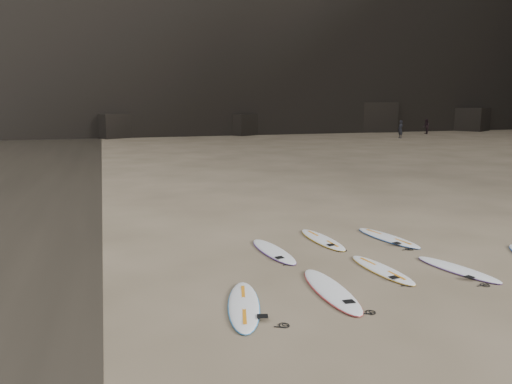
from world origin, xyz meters
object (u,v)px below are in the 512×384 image
Objects in this scene: person_b at (426,127)px; surfboard_7 at (388,238)px; surfboard_0 at (244,305)px; person_a at (400,129)px; surfboard_2 at (382,269)px; surfboard_3 at (457,269)px; surfboard_5 at (273,251)px; surfboard_6 at (322,239)px; surfboard_1 at (331,290)px.

surfboard_7 is at bearing -16.64° from person_b.
surfboard_0 is 1.35× the size of person_a.
surfboard_2 is (3.67, 1.05, -0.00)m from surfboard_0.
surfboard_7 is (1.62, 2.36, 0.00)m from surfboard_2.
surfboard_3 is 0.94× the size of surfboard_5.
surfboard_1 is at bearing -115.73° from surfboard_6.
surfboard_0 is at bearing -38.01° from person_a.
surfboard_1 is 2.96m from surfboard_5.
surfboard_6 is (1.43, 3.58, -0.01)m from surfboard_1.
surfboard_3 is at bearing -14.53° from person_b.
surfboard_6 is 40.04m from person_a.
person_b is (33.22, 40.75, 0.82)m from surfboard_0.
surfboard_3 is at bearing -32.48° from person_a.
surfboard_5 is (1.69, 3.15, -0.00)m from surfboard_0.
person_a is at bearing 57.50° from surfboard_1.
surfboard_1 reaches higher than surfboard_3.
surfboard_3 is 4.53m from surfboard_5.
surfboard_6 is 1.93m from surfboard_7.
surfboard_7 is at bearing -15.32° from surfboard_6.
surfboard_6 is 1.38× the size of person_b.
surfboard_6 is (-0.28, 2.74, 0.00)m from surfboard_2.
surfboard_5 is at bearing 172.35° from surfboard_7.
surfboard_2 is at bearing -136.07° from surfboard_7.
surfboard_5 is at bearing -19.82° from person_b.
surfboard_2 is 0.95× the size of surfboard_6.
person_b reaches higher than surfboard_3.
surfboard_0 reaches higher than surfboard_2.
surfboard_1 reaches higher than surfboard_2.
person_a is (21.59, 32.79, 0.87)m from surfboard_7.
person_b is at bearing 44.41° from surfboard_5.
surfboard_6 is at bearing 89.49° from surfboard_2.
surfboard_2 is 1.80m from surfboard_3.
surfboard_0 is 1.04× the size of surfboard_6.
surfboard_5 is (-0.27, 2.95, -0.00)m from surfboard_1.
person_a is (23.49, 32.41, 0.87)m from surfboard_6.
surfboard_5 reaches higher than surfboard_3.
surfboard_7 is (1.90, -0.38, 0.00)m from surfboard_6.
person_a reaches higher than surfboard_1.
surfboard_5 is 1.81m from surfboard_6.
person_b is at bearing 46.99° from surfboard_2.
surfboard_7 is at bearing 76.79° from surfboard_3.
surfboard_2 is 42.13m from person_a.
surfboard_2 is 0.95× the size of surfboard_5.
surfboard_0 is 1.43× the size of person_b.
surfboard_6 is 1.30× the size of person_a.
surfboard_0 reaches higher than surfboard_3.
surfboard_2 is at bearing 28.41° from surfboard_1.
surfboard_1 reaches higher than surfboard_0.
surfboard_0 is 45.10m from person_a.
surfboard_2 is at bearing -88.12° from surfboard_6.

